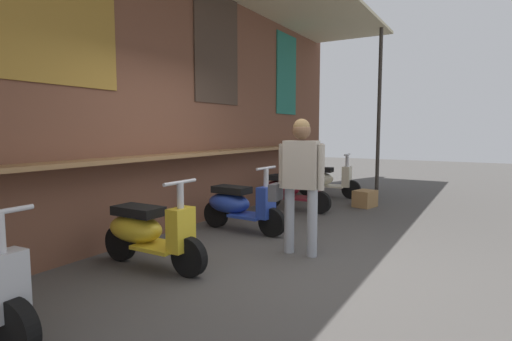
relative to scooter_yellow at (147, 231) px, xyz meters
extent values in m
plane|color=#474442|center=(0.92, -1.08, -0.39)|extent=(34.07, 34.07, 0.00)
cube|color=brown|center=(0.92, 0.94, 1.56)|extent=(12.17, 0.25, 3.89)
cube|color=olive|center=(0.92, 0.64, 0.73)|extent=(10.95, 0.36, 0.05)
cube|color=olive|center=(-0.33, 0.80, 2.40)|extent=(1.35, 0.02, 1.68)
cube|color=#423328|center=(2.43, 0.80, 2.45)|extent=(1.18, 0.02, 1.86)
cube|color=#236B5B|center=(5.00, 0.80, 2.29)|extent=(0.93, 0.02, 1.72)
cylinder|color=#332D28|center=(6.03, -0.96, 1.47)|extent=(0.08, 0.08, 3.71)
cube|color=#B2B5BA|center=(-1.72, -0.48, 0.08)|extent=(0.29, 0.18, 0.44)
cylinder|color=#B7B7BC|center=(-1.72, -0.48, 0.21)|extent=(0.07, 0.07, 0.70)
cylinder|color=black|center=(-1.71, -0.58, -0.19)|extent=(0.12, 0.41, 0.40)
ellipsoid|color=gold|center=(0.00, 0.17, 0.01)|extent=(0.38, 0.70, 0.30)
cube|color=black|center=(0.00, 0.12, 0.21)|extent=(0.30, 0.55, 0.10)
cube|color=gold|center=(0.00, -0.18, -0.14)|extent=(0.38, 0.50, 0.04)
cube|color=gold|center=(0.00, -0.48, 0.08)|extent=(0.28, 0.16, 0.44)
cylinder|color=#B7B7BC|center=(0.00, -0.48, 0.21)|extent=(0.07, 0.07, 0.70)
cylinder|color=#B7B7BC|center=(0.00, -0.48, 0.56)|extent=(0.46, 0.04, 0.04)
cylinder|color=black|center=(0.00, -0.58, -0.19)|extent=(0.10, 0.40, 0.40)
cylinder|color=black|center=(0.00, 0.42, -0.19)|extent=(0.10, 0.40, 0.40)
ellipsoid|color=#233D9E|center=(1.81, 0.17, 0.01)|extent=(0.42, 0.72, 0.30)
cube|color=black|center=(1.81, 0.12, 0.21)|extent=(0.33, 0.57, 0.10)
cube|color=#233D9E|center=(1.79, -0.18, -0.14)|extent=(0.41, 0.52, 0.04)
cube|color=#233D9E|center=(1.77, -0.48, 0.08)|extent=(0.29, 0.18, 0.44)
cylinder|color=#B7B7BC|center=(1.77, -0.48, 0.21)|extent=(0.07, 0.07, 0.70)
cylinder|color=#B7B7BC|center=(1.77, -0.48, 0.56)|extent=(0.46, 0.06, 0.04)
cylinder|color=black|center=(1.77, -0.58, -0.19)|extent=(0.12, 0.41, 0.40)
cylinder|color=black|center=(1.83, 0.42, -0.19)|extent=(0.12, 0.41, 0.40)
ellipsoid|color=maroon|center=(3.55, 0.17, 0.01)|extent=(0.39, 0.70, 0.30)
cube|color=black|center=(3.55, 0.12, 0.21)|extent=(0.31, 0.55, 0.10)
cube|color=maroon|center=(3.55, -0.18, -0.14)|extent=(0.39, 0.50, 0.04)
cube|color=maroon|center=(3.55, -0.48, 0.08)|extent=(0.28, 0.16, 0.44)
cylinder|color=#B7B7BC|center=(3.55, -0.48, 0.21)|extent=(0.07, 0.07, 0.70)
cylinder|color=#B7B7BC|center=(3.55, -0.48, 0.56)|extent=(0.46, 0.04, 0.04)
cylinder|color=black|center=(3.55, -0.58, -0.19)|extent=(0.10, 0.40, 0.40)
cylinder|color=black|center=(3.56, 0.42, -0.19)|extent=(0.10, 0.40, 0.40)
ellipsoid|color=beige|center=(5.33, 0.17, 0.01)|extent=(0.43, 0.73, 0.30)
cube|color=black|center=(5.33, 0.12, 0.21)|extent=(0.34, 0.57, 0.10)
cube|color=beige|center=(5.35, -0.18, -0.14)|extent=(0.42, 0.53, 0.04)
cube|color=beige|center=(5.37, -0.48, 0.08)|extent=(0.29, 0.18, 0.44)
cylinder|color=#B7B7BC|center=(5.37, -0.48, 0.21)|extent=(0.07, 0.07, 0.70)
cylinder|color=#B7B7BC|center=(5.37, -0.48, 0.56)|extent=(0.46, 0.07, 0.04)
cylinder|color=black|center=(5.38, -0.58, -0.19)|extent=(0.13, 0.41, 0.40)
cylinder|color=black|center=(5.31, 0.42, -0.19)|extent=(0.13, 0.41, 0.40)
cylinder|color=#999EA8|center=(1.23, -1.39, 0.01)|extent=(0.12, 0.12, 0.79)
cylinder|color=#999EA8|center=(1.24, -1.09, 0.01)|extent=(0.12, 0.12, 0.79)
cube|color=#ADA393|center=(1.24, -1.24, 0.68)|extent=(0.24, 0.41, 0.56)
sphere|color=brown|center=(1.24, -1.24, 1.08)|extent=(0.21, 0.21, 0.21)
sphere|color=olive|center=(1.24, -1.24, 1.11)|extent=(0.20, 0.20, 0.20)
cylinder|color=#ADA393|center=(1.27, -1.48, 0.66)|extent=(0.08, 0.08, 0.53)
cylinder|color=#ADA393|center=(1.21, -1.01, 0.66)|extent=(0.08, 0.08, 0.53)
cube|color=#4C4C51|center=(1.18, -0.94, 0.34)|extent=(0.27, 0.13, 0.20)
cube|color=olive|center=(4.60, -1.09, -0.23)|extent=(0.49, 0.43, 0.32)
camera|label=1|loc=(-3.04, -3.14, 1.08)|focal=28.17mm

